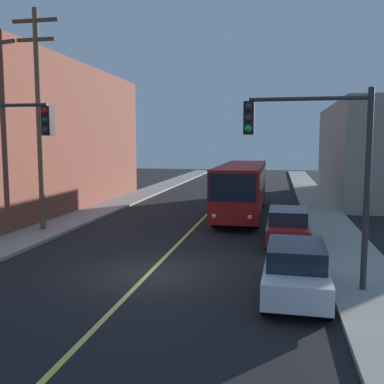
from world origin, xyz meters
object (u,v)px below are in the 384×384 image
object	(u,v)px
parked_car_red	(288,226)
utility_pole_near	(39,111)
parked_car_white	(296,269)
city_bus	(242,187)
traffic_signal_right_corner	(314,151)

from	to	relation	value
parked_car_red	utility_pole_near	world-z (taller)	utility_pole_near
parked_car_white	city_bus	bearing A→B (deg)	100.67
parked_car_red	utility_pole_near	bearing A→B (deg)	177.76
city_bus	parked_car_red	size ratio (longest dim) A/B	2.75
city_bus	utility_pole_near	bearing A→B (deg)	-143.29
utility_pole_near	traffic_signal_right_corner	distance (m)	14.54
city_bus	parked_car_white	bearing A→B (deg)	-79.33
parked_car_red	traffic_signal_right_corner	bearing A→B (deg)	-84.69
utility_pole_near	city_bus	bearing A→B (deg)	36.71
parked_car_white	traffic_signal_right_corner	size ratio (longest dim) A/B	0.74
parked_car_white	parked_car_red	bearing A→B (deg)	90.76
traffic_signal_right_corner	parked_car_red	bearing A→B (deg)	95.31
parked_car_white	traffic_signal_right_corner	bearing A→B (deg)	54.99
city_bus	traffic_signal_right_corner	xyz separation A→B (m)	(3.21, -13.80, 2.49)
city_bus	traffic_signal_right_corner	size ratio (longest dim) A/B	2.03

